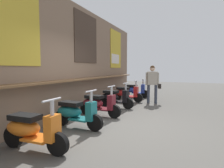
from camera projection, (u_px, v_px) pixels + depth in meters
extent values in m
plane|color=#56544F|center=(124.00, 126.00, 4.77)|extent=(33.98, 33.98, 0.00)
cube|color=#7F6651|center=(59.00, 58.00, 5.40)|extent=(12.14, 0.25, 3.57)
cube|color=brown|center=(68.00, 80.00, 5.34)|extent=(10.92, 0.36, 0.05)
cube|color=gold|center=(18.00, 25.00, 3.93)|extent=(1.20, 0.02, 1.74)
cube|color=#423328|center=(86.00, 39.00, 6.53)|extent=(1.50, 0.02, 1.71)
cube|color=gold|center=(116.00, 49.00, 9.18)|extent=(1.36, 0.02, 1.82)
cube|color=beige|center=(115.00, 59.00, 9.13)|extent=(0.99, 0.03, 0.46)
ellipsoid|color=orange|center=(23.00, 128.00, 3.36)|extent=(0.40, 0.71, 0.30)
cube|color=black|center=(25.00, 117.00, 3.33)|extent=(0.32, 0.56, 0.10)
cube|color=orange|center=(39.00, 138.00, 3.25)|extent=(0.40, 0.51, 0.04)
cube|color=orange|center=(53.00, 128.00, 3.13)|extent=(0.29, 0.17, 0.44)
cylinder|color=#B7B7BC|center=(52.00, 120.00, 3.12)|extent=(0.07, 0.07, 0.70)
cylinder|color=#B7B7BC|center=(52.00, 100.00, 3.09)|extent=(0.46, 0.05, 0.04)
cylinder|color=black|center=(58.00, 144.00, 3.11)|extent=(0.11, 0.40, 0.40)
cylinder|color=black|center=(14.00, 137.00, 3.46)|extent=(0.11, 0.40, 0.40)
ellipsoid|color=#197075|center=(69.00, 111.00, 4.65)|extent=(0.42, 0.72, 0.30)
cube|color=black|center=(71.00, 104.00, 4.61)|extent=(0.33, 0.57, 0.10)
cube|color=#197075|center=(81.00, 119.00, 4.51)|extent=(0.41, 0.52, 0.04)
cube|color=#197075|center=(91.00, 111.00, 4.37)|extent=(0.29, 0.17, 0.44)
cylinder|color=#B7B7BC|center=(91.00, 106.00, 4.36)|extent=(0.07, 0.07, 0.70)
cylinder|color=#B7B7BC|center=(91.00, 91.00, 4.33)|extent=(0.46, 0.06, 0.04)
cylinder|color=black|center=(95.00, 123.00, 4.34)|extent=(0.12, 0.40, 0.40)
cylinder|color=black|center=(62.00, 118.00, 4.78)|extent=(0.12, 0.40, 0.40)
ellipsoid|color=maroon|center=(93.00, 103.00, 5.79)|extent=(0.42, 0.72, 0.30)
cube|color=black|center=(94.00, 97.00, 5.76)|extent=(0.33, 0.57, 0.10)
cube|color=maroon|center=(103.00, 109.00, 5.65)|extent=(0.41, 0.52, 0.04)
cube|color=maroon|center=(111.00, 102.00, 5.51)|extent=(0.29, 0.18, 0.44)
cylinder|color=#B7B7BC|center=(111.00, 98.00, 5.50)|extent=(0.07, 0.07, 0.70)
cylinder|color=#B7B7BC|center=(111.00, 86.00, 5.47)|extent=(0.46, 0.06, 0.04)
cylinder|color=black|center=(114.00, 112.00, 5.48)|extent=(0.12, 0.41, 0.40)
cylinder|color=black|center=(86.00, 108.00, 5.92)|extent=(0.12, 0.41, 0.40)
ellipsoid|color=black|center=(110.00, 97.00, 7.04)|extent=(0.42, 0.72, 0.30)
cube|color=black|center=(111.00, 92.00, 7.00)|extent=(0.33, 0.57, 0.10)
cube|color=black|center=(118.00, 102.00, 6.89)|extent=(0.41, 0.52, 0.04)
cube|color=black|center=(126.00, 96.00, 6.75)|extent=(0.29, 0.18, 0.44)
cylinder|color=#B7B7BC|center=(126.00, 93.00, 6.73)|extent=(0.07, 0.07, 0.70)
cylinder|color=#B7B7BC|center=(126.00, 83.00, 6.71)|extent=(0.46, 0.06, 0.04)
cylinder|color=black|center=(128.00, 104.00, 6.72)|extent=(0.12, 0.41, 0.40)
cylinder|color=black|center=(104.00, 102.00, 7.16)|extent=(0.12, 0.41, 0.40)
ellipsoid|color=red|center=(122.00, 93.00, 8.32)|extent=(0.39, 0.70, 0.30)
cube|color=black|center=(123.00, 88.00, 8.28)|extent=(0.30, 0.55, 0.10)
cube|color=red|center=(129.00, 96.00, 8.20)|extent=(0.38, 0.50, 0.04)
cube|color=red|center=(136.00, 92.00, 8.07)|extent=(0.28, 0.16, 0.44)
cylinder|color=#B7B7BC|center=(136.00, 89.00, 8.05)|extent=(0.07, 0.07, 0.70)
cylinder|color=#B7B7BC|center=(136.00, 81.00, 8.03)|extent=(0.46, 0.04, 0.04)
cylinder|color=black|center=(138.00, 98.00, 8.05)|extent=(0.10, 0.40, 0.40)
cylinder|color=black|center=(117.00, 97.00, 8.43)|extent=(0.10, 0.40, 0.40)
ellipsoid|color=#233D9E|center=(131.00, 90.00, 9.54)|extent=(0.39, 0.71, 0.30)
cube|color=black|center=(132.00, 86.00, 9.51)|extent=(0.31, 0.56, 0.10)
cube|color=#233D9E|center=(137.00, 93.00, 9.43)|extent=(0.39, 0.51, 0.04)
cube|color=#233D9E|center=(143.00, 89.00, 9.30)|extent=(0.28, 0.16, 0.44)
cylinder|color=#B7B7BC|center=(143.00, 86.00, 9.29)|extent=(0.07, 0.07, 0.70)
cylinder|color=#B7B7BC|center=(143.00, 79.00, 9.26)|extent=(0.46, 0.04, 0.04)
cylinder|color=black|center=(145.00, 94.00, 9.29)|extent=(0.11, 0.40, 0.40)
cylinder|color=black|center=(126.00, 93.00, 9.65)|extent=(0.11, 0.40, 0.40)
cylinder|color=#383D4C|center=(148.00, 94.00, 7.94)|extent=(0.12, 0.12, 0.79)
cylinder|color=#383D4C|center=(156.00, 94.00, 7.82)|extent=(0.12, 0.12, 0.79)
cube|color=#ADA393|center=(152.00, 78.00, 7.82)|extent=(0.31, 0.44, 0.56)
sphere|color=beige|center=(152.00, 69.00, 7.79)|extent=(0.21, 0.21, 0.21)
sphere|color=#472D19|center=(153.00, 68.00, 7.79)|extent=(0.20, 0.20, 0.20)
cylinder|color=#ADA393|center=(147.00, 79.00, 7.84)|extent=(0.08, 0.08, 0.53)
cylinder|color=#ADA393|center=(158.00, 79.00, 7.81)|extent=(0.08, 0.08, 0.53)
cube|color=black|center=(159.00, 86.00, 7.85)|extent=(0.28, 0.18, 0.20)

